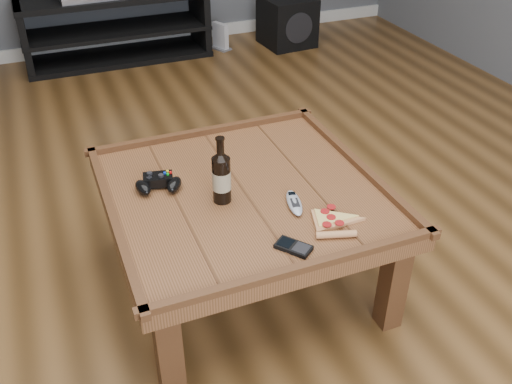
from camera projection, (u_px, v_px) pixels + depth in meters
name	position (u px, v px, depth m)	size (l,w,h in m)	color
ground	(245.00, 280.00, 2.38)	(6.00, 6.00, 0.00)	#452C13
baseboard	(114.00, 43.00, 4.66)	(5.00, 0.02, 0.10)	silver
coffee_table	(244.00, 203.00, 2.16)	(1.03, 1.03, 0.48)	#503017
media_console	(116.00, 28.00, 4.36)	(1.40, 0.45, 0.50)	black
beer_bottle	(221.00, 176.00, 2.02)	(0.07, 0.07, 0.26)	black
game_controller	(158.00, 183.00, 2.13)	(0.19, 0.15, 0.05)	black
pizza_slice	(332.00, 222.00, 1.95)	(0.21, 0.28, 0.03)	tan
smartphone	(293.00, 247.00, 1.84)	(0.12, 0.13, 0.02)	black
remote_control	(294.00, 203.00, 2.04)	(0.09, 0.17, 0.02)	#A0A6AE
subwoofer	(287.00, 21.00, 4.67)	(0.41, 0.41, 0.39)	black
game_console	(220.00, 37.00, 4.63)	(0.15, 0.19, 0.21)	slate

